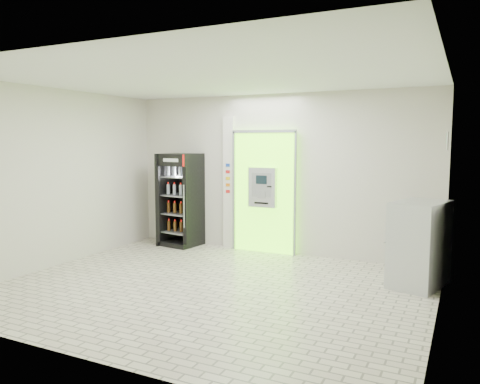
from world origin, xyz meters
The scene contains 7 objects.
ground centered at (0.00, 0.00, 0.00)m, with size 6.00×6.00×0.00m, color beige.
room_shell centered at (0.00, 0.00, 1.84)m, with size 6.00×6.00×6.00m.
atm_assembly centered at (-0.20, 2.41, 1.17)m, with size 1.30×0.24×2.33m.
pillar centered at (-0.98, 2.45, 1.30)m, with size 0.22×0.11×2.60m.
beverage_cooler centered at (-1.95, 2.19, 0.90)m, with size 0.79×0.74×1.87m.
steel_cabinet centered at (2.68, 1.42, 0.62)m, with size 0.86×1.07×1.25m.
exit_sign centered at (2.99, 1.40, 2.12)m, with size 0.02×0.22×0.26m.
Camera 1 is at (3.26, -5.75, 2.11)m, focal length 35.00 mm.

